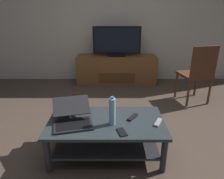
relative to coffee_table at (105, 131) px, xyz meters
The scene contains 12 objects.
ground_plane 0.32m from the coffee_table, 43.47° to the left, with size 7.68×7.68×0.00m, color #4C3D33.
back_wall 2.85m from the coffee_table, 87.41° to the left, with size 6.40×0.12×2.80m, color beige.
coffee_table is the anchor object (origin of this frame).
media_cabinet 2.30m from the coffee_table, 86.15° to the left, with size 1.61×0.43×0.58m.
television 2.35m from the coffee_table, 86.12° to the left, with size 0.94×0.20×0.58m.
dining_chair 1.95m from the coffee_table, 42.51° to the left, with size 0.52×0.52×0.95m.
laptop 0.38m from the coffee_table, behind, with size 0.46×0.51×0.19m.
router_box 0.55m from the coffee_table, 156.50° to the left, with size 0.13×0.10×0.13m.
water_bottle_near 0.27m from the coffee_table, 45.80° to the right, with size 0.07×0.07×0.29m.
cell_phone 0.29m from the coffee_table, 55.11° to the right, with size 0.07×0.14×0.01m, color black.
tv_remote 0.31m from the coffee_table, 11.73° to the left, with size 0.04×0.16×0.02m, color black.
soundbar_remote 0.54m from the coffee_table, ahead, with size 0.04×0.16×0.02m, color #99999E.
Camera 1 is at (-0.06, -1.98, 1.46)m, focal length 33.42 mm.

